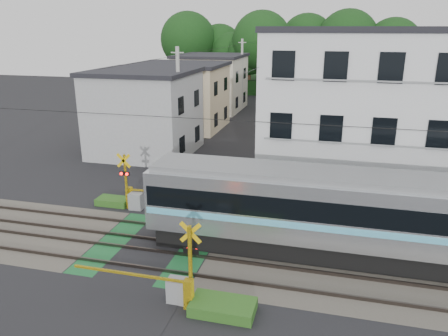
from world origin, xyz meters
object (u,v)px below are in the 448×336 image
(pedestrian, at_px, (284,101))
(apartment_block, at_px, (356,113))
(crossing_signal_far, at_px, (135,196))
(crossing_signal_near, at_px, (179,285))

(pedestrian, bearing_deg, apartment_block, 92.37)
(crossing_signal_far, bearing_deg, crossing_signal_near, -54.71)
(apartment_block, relative_size, pedestrian, 5.39)
(crossing_signal_near, relative_size, apartment_block, 0.46)
(crossing_signal_far, distance_m, pedestrian, 31.76)
(crossing_signal_near, xyz_separation_m, crossing_signal_far, (-5.17, 7.31, 0.00))
(crossing_signal_near, bearing_deg, crossing_signal_far, 125.29)
(crossing_signal_far, xyz_separation_m, pedestrian, (3.98, 31.50, 0.23))
(crossing_signal_far, height_order, pedestrian, crossing_signal_far)
(crossing_signal_far, height_order, apartment_block, apartment_block)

